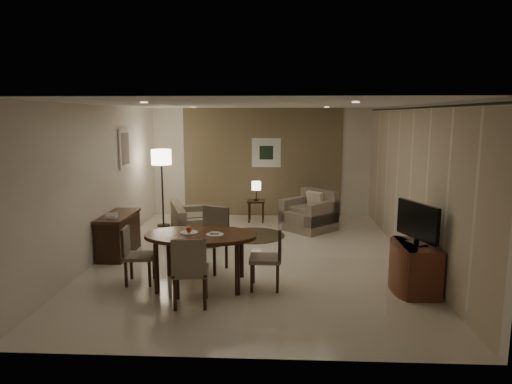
# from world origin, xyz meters

# --- Properties ---
(room_shell) EXTENTS (5.50, 7.00, 2.70)m
(room_shell) POSITION_xyz_m (0.00, 0.40, 1.35)
(room_shell) COLOR beige
(room_shell) RESTS_ON ground
(taupe_accent) EXTENTS (3.96, 0.03, 2.70)m
(taupe_accent) POSITION_xyz_m (0.00, 3.48, 1.35)
(taupe_accent) COLOR #78664B
(taupe_accent) RESTS_ON wall_back
(curtain_wall) EXTENTS (0.08, 6.70, 2.58)m
(curtain_wall) POSITION_xyz_m (2.68, 0.00, 1.32)
(curtain_wall) COLOR #C4B699
(curtain_wall) RESTS_ON wall_right
(curtain_rod) EXTENTS (0.03, 6.80, 0.03)m
(curtain_rod) POSITION_xyz_m (2.68, 0.00, 2.64)
(curtain_rod) COLOR black
(curtain_rod) RESTS_ON wall_right
(art_back_frame) EXTENTS (0.72, 0.03, 0.72)m
(art_back_frame) POSITION_xyz_m (0.10, 3.46, 1.60)
(art_back_frame) COLOR silver
(art_back_frame) RESTS_ON wall_back
(art_back_canvas) EXTENTS (0.34, 0.01, 0.34)m
(art_back_canvas) POSITION_xyz_m (0.10, 3.44, 1.60)
(art_back_canvas) COLOR black
(art_back_canvas) RESTS_ON wall_back
(art_left_frame) EXTENTS (0.03, 0.60, 0.80)m
(art_left_frame) POSITION_xyz_m (-2.72, 1.20, 1.85)
(art_left_frame) COLOR silver
(art_left_frame) RESTS_ON wall_left
(art_left_canvas) EXTENTS (0.01, 0.46, 0.64)m
(art_left_canvas) POSITION_xyz_m (-2.71, 1.20, 1.85)
(art_left_canvas) COLOR gray
(art_left_canvas) RESTS_ON wall_left
(downlight_nl) EXTENTS (0.10, 0.10, 0.01)m
(downlight_nl) POSITION_xyz_m (-1.40, -1.80, 2.69)
(downlight_nl) COLOR white
(downlight_nl) RESTS_ON ceiling
(downlight_nr) EXTENTS (0.10, 0.10, 0.01)m
(downlight_nr) POSITION_xyz_m (1.40, -1.80, 2.69)
(downlight_nr) COLOR white
(downlight_nr) RESTS_ON ceiling
(downlight_fl) EXTENTS (0.10, 0.10, 0.01)m
(downlight_fl) POSITION_xyz_m (-1.40, 1.80, 2.69)
(downlight_fl) COLOR white
(downlight_fl) RESTS_ON ceiling
(downlight_fr) EXTENTS (0.10, 0.10, 0.01)m
(downlight_fr) POSITION_xyz_m (1.40, 1.80, 2.69)
(downlight_fr) COLOR white
(downlight_fr) RESTS_ON ceiling
(console_desk) EXTENTS (0.48, 1.20, 0.75)m
(console_desk) POSITION_xyz_m (-2.49, 0.00, 0.38)
(console_desk) COLOR #482C17
(console_desk) RESTS_ON floor
(telephone) EXTENTS (0.20, 0.14, 0.09)m
(telephone) POSITION_xyz_m (-2.49, -0.30, 0.80)
(telephone) COLOR white
(telephone) RESTS_ON console_desk
(tv_cabinet) EXTENTS (0.48, 0.90, 0.70)m
(tv_cabinet) POSITION_xyz_m (2.40, -1.50, 0.35)
(tv_cabinet) COLOR brown
(tv_cabinet) RESTS_ON floor
(flat_tv) EXTENTS (0.36, 0.85, 0.60)m
(flat_tv) POSITION_xyz_m (2.38, -1.50, 1.02)
(flat_tv) COLOR black
(flat_tv) RESTS_ON tv_cabinet
(dining_table) EXTENTS (1.68, 1.05, 0.79)m
(dining_table) POSITION_xyz_m (-0.74, -1.42, 0.39)
(dining_table) COLOR #482C17
(dining_table) RESTS_ON floor
(chair_near) EXTENTS (0.52, 0.52, 0.96)m
(chair_near) POSITION_xyz_m (-0.76, -2.15, 0.48)
(chair_near) COLOR #7A6E5D
(chair_near) RESTS_ON floor
(chair_far) EXTENTS (0.64, 0.64, 1.03)m
(chair_far) POSITION_xyz_m (-0.72, -0.76, 0.51)
(chair_far) COLOR #7A6E5D
(chair_far) RESTS_ON floor
(chair_left) EXTENTS (0.46, 0.46, 0.87)m
(chair_left) POSITION_xyz_m (-1.68, -1.39, 0.43)
(chair_left) COLOR #7A6E5D
(chair_left) RESTS_ON floor
(chair_right) EXTENTS (0.45, 0.45, 0.92)m
(chair_right) POSITION_xyz_m (0.22, -1.50, 0.46)
(chair_right) COLOR #7A6E5D
(chair_right) RESTS_ON floor
(plate_a) EXTENTS (0.26, 0.26, 0.02)m
(plate_a) POSITION_xyz_m (-0.92, -1.37, 0.79)
(plate_a) COLOR white
(plate_a) RESTS_ON dining_table
(plate_b) EXTENTS (0.26, 0.26, 0.02)m
(plate_b) POSITION_xyz_m (-0.52, -1.47, 0.79)
(plate_b) COLOR white
(plate_b) RESTS_ON dining_table
(fruit_apple) EXTENTS (0.09, 0.09, 0.09)m
(fruit_apple) POSITION_xyz_m (-0.92, -1.37, 0.85)
(fruit_apple) COLOR #AD3D13
(fruit_apple) RESTS_ON plate_a
(napkin) EXTENTS (0.12, 0.08, 0.03)m
(napkin) POSITION_xyz_m (-0.52, -1.47, 0.82)
(napkin) COLOR white
(napkin) RESTS_ON plate_b
(round_rug) EXTENTS (1.33, 1.33, 0.01)m
(round_rug) POSITION_xyz_m (-0.12, 1.45, 0.01)
(round_rug) COLOR #443B26
(round_rug) RESTS_ON floor
(sofa) EXTENTS (1.70, 1.22, 0.72)m
(sofa) POSITION_xyz_m (-1.34, 1.14, 0.36)
(sofa) COLOR #7A6E5D
(sofa) RESTS_ON floor
(armchair) EXTENTS (1.34, 1.34, 0.87)m
(armchair) POSITION_xyz_m (1.08, 2.01, 0.43)
(armchair) COLOR #7A6E5D
(armchair) RESTS_ON floor
(side_table) EXTENTS (0.41, 0.41, 0.52)m
(side_table) POSITION_xyz_m (-0.12, 2.75, 0.26)
(side_table) COLOR black
(side_table) RESTS_ON floor
(table_lamp) EXTENTS (0.22, 0.22, 0.50)m
(table_lamp) POSITION_xyz_m (-0.12, 2.75, 0.77)
(table_lamp) COLOR #FFEAC1
(table_lamp) RESTS_ON side_table
(floor_lamp) EXTENTS (0.45, 0.45, 1.76)m
(floor_lamp) POSITION_xyz_m (-2.23, 2.20, 0.88)
(floor_lamp) COLOR #FFE5B7
(floor_lamp) RESTS_ON floor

